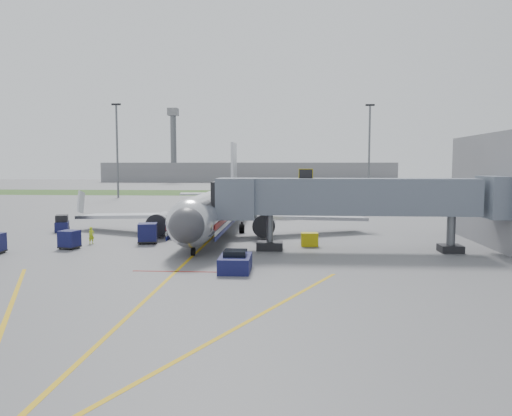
# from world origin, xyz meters

# --- Properties ---
(ground) EXTENTS (400.00, 400.00, 0.00)m
(ground) POSITION_xyz_m (0.00, 0.00, 0.00)
(ground) COLOR #565659
(ground) RESTS_ON ground
(grass_strip) EXTENTS (300.00, 25.00, 0.01)m
(grass_strip) POSITION_xyz_m (0.00, 90.00, 0.01)
(grass_strip) COLOR #2D4C1E
(grass_strip) RESTS_ON ground
(apron_markings) EXTENTS (21.52, 50.00, 0.01)m
(apron_markings) POSITION_xyz_m (0.00, -7.40, 0.00)
(apron_markings) COLOR gold
(apron_markings) RESTS_ON ground
(airliner) EXTENTS (32.10, 35.67, 10.25)m
(airliner) POSITION_xyz_m (0.00, 15.25, 2.65)
(airliner) COLOR silver
(airliner) RESTS_ON ground
(jet_bridge) EXTENTS (25.30, 4.00, 6.90)m
(jet_bridge) POSITION_xyz_m (12.86, 5.00, 4.47)
(jet_bridge) COLOR slate
(jet_bridge) RESTS_ON ground
(light_mast_left) EXTENTS (2.00, 0.44, 20.40)m
(light_mast_left) POSITION_xyz_m (-30.00, 70.00, 10.78)
(light_mast_left) COLOR #595B60
(light_mast_left) RESTS_ON ground
(light_mast_right) EXTENTS (2.00, 0.44, 20.40)m
(light_mast_right) POSITION_xyz_m (25.00, 75.00, 10.78)
(light_mast_right) COLOR #595B60
(light_mast_right) RESTS_ON ground
(distant_terminal) EXTENTS (120.00, 14.00, 8.00)m
(distant_terminal) POSITION_xyz_m (-10.00, 170.00, 4.00)
(distant_terminal) COLOR slate
(distant_terminal) RESTS_ON ground
(control_tower) EXTENTS (4.00, 4.00, 30.00)m
(control_tower) POSITION_xyz_m (-40.00, 165.00, 17.33)
(control_tower) COLOR #595B60
(control_tower) RESTS_ON ground
(pushback_tug) EXTENTS (2.13, 3.45, 1.43)m
(pushback_tug) POSITION_xyz_m (4.00, -3.50, 0.60)
(pushback_tug) COLOR #0D143C
(pushback_tug) RESTS_ON ground
(baggage_tug) EXTENTS (2.17, 2.88, 1.80)m
(baggage_tug) POSITION_xyz_m (-16.99, 15.24, 0.80)
(baggage_tug) COLOR #0D143C
(baggage_tug) RESTS_ON ground
(baggage_cart_a) EXTENTS (2.04, 2.04, 1.85)m
(baggage_cart_a) POSITION_xyz_m (-5.38, 7.83, 0.94)
(baggage_cart_a) COLOR #0D143C
(baggage_cart_a) RESTS_ON ground
(baggage_cart_c) EXTENTS (1.72, 1.72, 1.58)m
(baggage_cart_c) POSITION_xyz_m (-11.27, 4.47, 0.81)
(baggage_cart_c) COLOR #0D143C
(baggage_cart_c) RESTS_ON ground
(belt_loader) EXTENTS (2.04, 4.40, 2.08)m
(belt_loader) POSITION_xyz_m (-6.43, 13.67, 0.52)
(belt_loader) COLOR #0D143C
(belt_loader) RESTS_ON ground
(ground_power_cart) EXTENTS (1.53, 1.06, 1.19)m
(ground_power_cart) POSITION_xyz_m (9.45, 7.30, 0.59)
(ground_power_cart) COLOR #CDBC0C
(ground_power_cart) RESTS_ON ground
(ramp_worker) EXTENTS (0.65, 0.68, 1.57)m
(ramp_worker) POSITION_xyz_m (-10.42, 7.15, 0.78)
(ramp_worker) COLOR #B4D418
(ramp_worker) RESTS_ON ground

